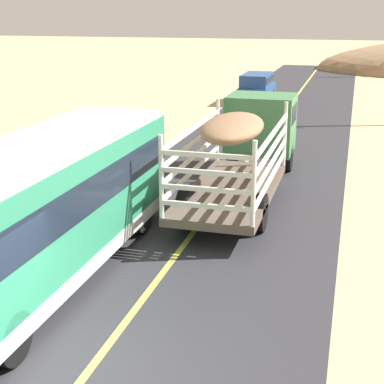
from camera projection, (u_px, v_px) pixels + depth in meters
name	position (u px, v px, depth m)	size (l,w,h in m)	color
ground_plane	(85.00, 377.00, 9.94)	(240.00, 240.00, 0.00)	tan
road_surface	(85.00, 377.00, 9.93)	(8.00, 120.00, 0.02)	#2D2D33
road_centre_line	(85.00, 376.00, 9.93)	(0.16, 117.60, 0.00)	#D8CC4C
livestock_truck	(251.00, 136.00, 20.36)	(2.53, 9.70, 3.02)	#3F7F4C
bus	(43.00, 208.00, 13.06)	(2.54, 10.00, 3.21)	#2D8C66
car_far	(257.00, 87.00, 38.93)	(1.90, 4.62, 1.93)	#264C8C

